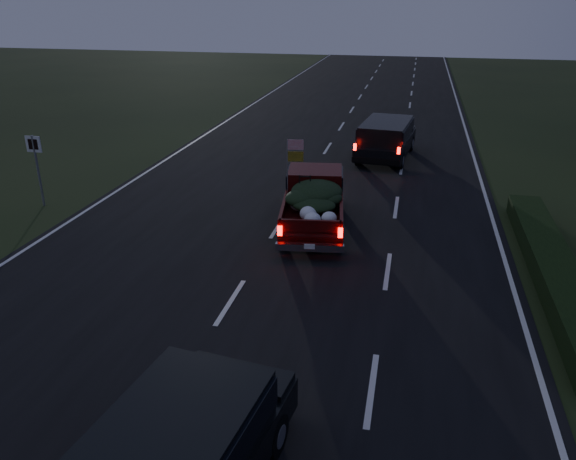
% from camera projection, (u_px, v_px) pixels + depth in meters
% --- Properties ---
extents(ground, '(120.00, 120.00, 0.00)m').
position_uv_depth(ground, '(230.00, 303.00, 13.51)').
color(ground, black).
rests_on(ground, ground).
extents(road_asphalt, '(14.00, 120.00, 0.02)m').
position_uv_depth(road_asphalt, '(230.00, 302.00, 13.51)').
color(road_asphalt, black).
rests_on(road_asphalt, ground).
extents(hedge_row, '(1.00, 10.00, 0.60)m').
position_uv_depth(hedge_row, '(553.00, 269.00, 14.51)').
color(hedge_row, black).
rests_on(hedge_row, ground).
extents(route_sign, '(0.55, 0.08, 2.50)m').
position_uv_depth(route_sign, '(36.00, 160.00, 19.09)').
color(route_sign, gray).
rests_on(route_sign, ground).
extents(pickup_truck, '(2.46, 4.99, 2.51)m').
position_uv_depth(pickup_truck, '(314.00, 199.00, 17.57)').
color(pickup_truck, '#3E0908').
rests_on(pickup_truck, ground).
extents(lead_suv, '(2.53, 5.02, 1.39)m').
position_uv_depth(lead_suv, '(386.00, 136.00, 24.96)').
color(lead_suv, black).
rests_on(lead_suv, ground).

